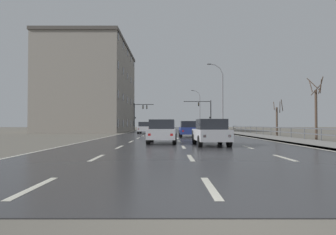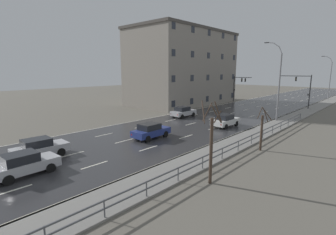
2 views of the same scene
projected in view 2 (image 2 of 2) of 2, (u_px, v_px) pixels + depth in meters
ground_plane at (239, 112)px, 42.14m from camera, size 160.00×160.00×0.12m
road_asphalt_strip at (266, 105)px, 50.84m from camera, size 14.00×120.00×0.03m
sidewalk_right at (312, 108)px, 45.25m from camera, size 3.00×120.00×0.12m
guardrail at (231, 148)px, 20.08m from camera, size 0.07×39.82×1.00m
street_lamp_midground at (278, 83)px, 33.17m from camera, size 2.46×0.24×10.68m
street_lamp_distant at (329, 79)px, 58.19m from camera, size 2.36×0.24×10.30m
traffic_signal_right at (304, 86)px, 44.94m from camera, size 5.63×0.36×6.15m
traffic_signal_left at (238, 84)px, 55.33m from camera, size 4.12×0.36×5.64m
car_near_right at (151, 131)px, 25.31m from camera, size 1.85×4.11×1.57m
car_far_right at (40, 148)px, 19.70m from camera, size 1.96×4.16×1.57m
car_distant at (183, 112)px, 37.07m from camera, size 1.97×4.17×1.57m
car_mid_centre at (24, 164)px, 16.28m from camera, size 1.95×4.16×1.57m
car_far_left at (225, 120)px, 30.59m from camera, size 1.93×4.15×1.57m
brick_building at (183, 68)px, 51.75m from camera, size 12.61×23.19×14.96m
bare_tree_near at (211, 145)px, 14.84m from camera, size 1.28×1.34×5.16m
bare_tree_mid at (262, 131)px, 21.24m from camera, size 1.13×1.18×3.95m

